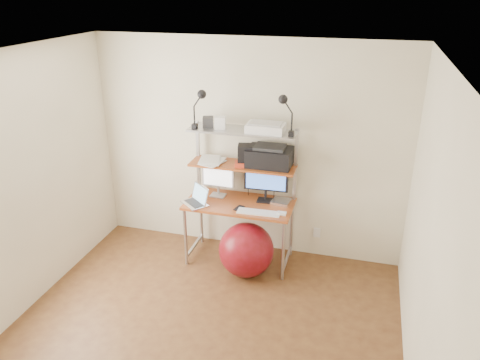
# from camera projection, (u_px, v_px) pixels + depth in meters

# --- Properties ---
(room) EXTENTS (3.60, 3.60, 3.60)m
(room) POSITION_uv_depth(u_px,v_px,m) (191.00, 221.00, 3.75)
(room) COLOR brown
(room) RESTS_ON ground
(computer_desk) EXTENTS (1.20, 0.60, 1.57)m
(computer_desk) POSITION_uv_depth(u_px,v_px,m) (241.00, 183.00, 5.19)
(computer_desk) COLOR #A65620
(computer_desk) RESTS_ON ground
(desktop) EXTENTS (1.20, 0.60, 0.00)m
(desktop) POSITION_uv_depth(u_px,v_px,m) (239.00, 203.00, 5.22)
(desktop) COLOR #A65620
(desktop) RESTS_ON computer_desk
(mid_shelf) EXTENTS (1.18, 0.34, 0.00)m
(mid_shelf) POSITION_uv_depth(u_px,v_px,m) (243.00, 164.00, 5.18)
(mid_shelf) COLOR #A65620
(mid_shelf) RESTS_ON computer_desk
(top_shelf) EXTENTS (1.18, 0.34, 0.00)m
(top_shelf) POSITION_uv_depth(u_px,v_px,m) (243.00, 130.00, 5.02)
(top_shelf) COLOR #A9A9AE
(top_shelf) RESTS_ON computer_desk
(floor) EXTENTS (3.60, 3.60, 0.00)m
(floor) POSITION_uv_depth(u_px,v_px,m) (197.00, 343.00, 4.24)
(floor) COLOR brown
(floor) RESTS_ON ground
(wall_outlet) EXTENTS (0.08, 0.01, 0.12)m
(wall_outlet) POSITION_uv_depth(u_px,v_px,m) (317.00, 233.00, 5.49)
(wall_outlet) COLOR white
(wall_outlet) RESTS_ON room
(monitor_silver) EXTENTS (0.38, 0.14, 0.42)m
(monitor_silver) POSITION_uv_depth(u_px,v_px,m) (218.00, 177.00, 5.32)
(monitor_silver) COLOR #B4B5B9
(monitor_silver) RESTS_ON desktop
(monitor_black) EXTENTS (0.50, 0.15, 0.49)m
(monitor_black) POSITION_uv_depth(u_px,v_px,m) (266.00, 180.00, 5.18)
(monitor_black) COLOR black
(monitor_black) RESTS_ON desktop
(laptop) EXTENTS (0.38, 0.37, 0.26)m
(laptop) POSITION_uv_depth(u_px,v_px,m) (197.00, 200.00, 5.19)
(laptop) COLOR silver
(laptop) RESTS_ON desktop
(keyboard) EXTENTS (0.47, 0.14, 0.01)m
(keyboard) POSITION_uv_depth(u_px,v_px,m) (259.00, 212.00, 4.99)
(keyboard) COLOR white
(keyboard) RESTS_ON desktop
(mouse) EXTENTS (0.10, 0.06, 0.03)m
(mouse) POSITION_uv_depth(u_px,v_px,m) (282.00, 213.00, 4.95)
(mouse) COLOR white
(mouse) RESTS_ON desktop
(mac_mini) EXTENTS (0.22, 0.22, 0.04)m
(mac_mini) POSITION_uv_depth(u_px,v_px,m) (281.00, 202.00, 5.21)
(mac_mini) COLOR silver
(mac_mini) RESTS_ON desktop
(phone) EXTENTS (0.10, 0.15, 0.01)m
(phone) POSITION_uv_depth(u_px,v_px,m) (239.00, 208.00, 5.09)
(phone) COLOR black
(phone) RESTS_ON desktop
(printer) EXTENTS (0.49, 0.34, 0.23)m
(printer) POSITION_uv_depth(u_px,v_px,m) (270.00, 156.00, 5.10)
(printer) COLOR black
(printer) RESTS_ON mid_shelf
(nas_cube) EXTENTS (0.19, 0.19, 0.23)m
(nas_cube) POSITION_uv_depth(u_px,v_px,m) (245.00, 155.00, 5.11)
(nas_cube) COLOR black
(nas_cube) RESTS_ON mid_shelf
(red_box) EXTENTS (0.21, 0.16, 0.05)m
(red_box) POSITION_uv_depth(u_px,v_px,m) (243.00, 164.00, 5.11)
(red_box) COLOR red
(red_box) RESTS_ON mid_shelf
(scanner) EXTENTS (0.40, 0.26, 0.10)m
(scanner) POSITION_uv_depth(u_px,v_px,m) (266.00, 127.00, 4.93)
(scanner) COLOR white
(scanner) RESTS_ON top_shelf
(box_white) EXTENTS (0.13, 0.11, 0.13)m
(box_white) POSITION_uv_depth(u_px,v_px,m) (220.00, 123.00, 5.03)
(box_white) COLOR white
(box_white) RESTS_ON top_shelf
(box_grey) EXTENTS (0.14, 0.14, 0.11)m
(box_grey) POSITION_uv_depth(u_px,v_px,m) (208.00, 122.00, 5.10)
(box_grey) COLOR #2B2A2D
(box_grey) RESTS_ON top_shelf
(clip_lamp_left) EXTENTS (0.17, 0.10, 0.43)m
(clip_lamp_left) POSITION_uv_depth(u_px,v_px,m) (200.00, 101.00, 4.91)
(clip_lamp_left) COLOR black
(clip_lamp_left) RESTS_ON top_shelf
(clip_lamp_right) EXTENTS (0.17, 0.09, 0.43)m
(clip_lamp_right) POSITION_uv_depth(u_px,v_px,m) (285.00, 106.00, 4.70)
(clip_lamp_right) COLOR black
(clip_lamp_right) RESTS_ON top_shelf
(exercise_ball) EXTENTS (0.61, 0.61, 0.61)m
(exercise_ball) POSITION_uv_depth(u_px,v_px,m) (246.00, 250.00, 5.13)
(exercise_ball) COLOR maroon
(exercise_ball) RESTS_ON floor
(paper_stack) EXTENTS (0.34, 0.41, 0.02)m
(paper_stack) POSITION_uv_depth(u_px,v_px,m) (211.00, 160.00, 5.26)
(paper_stack) COLOR white
(paper_stack) RESTS_ON mid_shelf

